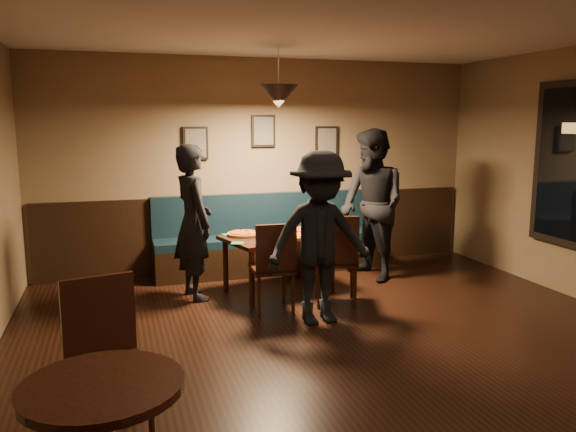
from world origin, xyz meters
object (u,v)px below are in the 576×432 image
object	(u,v)px
chair_near_right	(336,259)
cafe_chair_far	(109,365)
dining_table	(279,263)
diner_right	(372,205)
soda_glass	(337,232)
chair_near_left	(272,266)
diner_front	(320,238)
diner_left	(193,222)
tabasco_bottle	(322,228)
booth_bench	(269,235)

from	to	relation	value
chair_near_right	cafe_chair_far	xyz separation A→B (m)	(-2.35, -2.12, 0.01)
dining_table	cafe_chair_far	xyz separation A→B (m)	(-1.89, -2.76, 0.18)
diner_right	soda_glass	size ratio (longest dim) A/B	13.65
dining_table	diner_right	xyz separation A→B (m)	(1.26, 0.16, 0.61)
chair_near_left	diner_front	world-z (taller)	diner_front
diner_left	dining_table	bearing A→B (deg)	-104.53
chair_near_right	tabasco_bottle	distance (m)	0.65
tabasco_bottle	cafe_chair_far	distance (m)	3.65
diner_left	tabasco_bottle	xyz separation A→B (m)	(1.50, -0.06, -0.14)
chair_near_right	diner_right	xyz separation A→B (m)	(0.80, 0.80, 0.44)
diner_front	booth_bench	bearing A→B (deg)	85.81
soda_glass	booth_bench	bearing A→B (deg)	111.05
chair_near_right	booth_bench	bearing A→B (deg)	121.10
soda_glass	tabasco_bottle	distance (m)	0.32
diner_left	soda_glass	size ratio (longest dim) A/B	12.52
cafe_chair_far	dining_table	bearing A→B (deg)	-137.94
soda_glass	tabasco_bottle	world-z (taller)	soda_glass
diner_front	cafe_chair_far	size ratio (longest dim) A/B	1.67
booth_bench	diner_front	world-z (taller)	diner_front
diner_front	tabasco_bottle	world-z (taller)	diner_front
dining_table	chair_near_left	distance (m)	0.71
chair_near_left	booth_bench	bearing A→B (deg)	77.10
chair_near_right	cafe_chair_far	world-z (taller)	cafe_chair_far
chair_near_left	soda_glass	world-z (taller)	chair_near_left
diner_left	diner_front	world-z (taller)	diner_left
dining_table	cafe_chair_far	world-z (taller)	cafe_chair_far
dining_table	diner_left	bearing A→B (deg)	163.00
booth_bench	soda_glass	bearing A→B (deg)	-68.95
chair_near_right	diner_left	world-z (taller)	diner_left
dining_table	soda_glass	size ratio (longest dim) A/B	8.94
chair_near_left	soda_glass	bearing A→B (deg)	21.05
soda_glass	diner_left	bearing A→B (deg)	166.56
dining_table	cafe_chair_far	bearing A→B (deg)	-139.47
soda_glass	cafe_chair_far	distance (m)	3.47
diner_left	soda_glass	xyz separation A→B (m)	(1.57, -0.38, -0.13)
booth_bench	cafe_chair_far	size ratio (longest dim) A/B	2.94
chair_near_right	soda_glass	bearing A→B (deg)	85.08
diner_right	diner_front	distance (m)	1.74
dining_table	tabasco_bottle	distance (m)	0.65
chair_near_right	diner_left	bearing A→B (deg)	173.47
booth_bench	soda_glass	size ratio (longest dim) A/B	21.65
diner_front	soda_glass	bearing A→B (deg)	54.35
booth_bench	chair_near_right	distance (m)	1.55
booth_bench	tabasco_bottle	size ratio (longest dim) A/B	23.78
chair_near_right	diner_front	size ratio (longest dim) A/B	0.59
chair_near_left	diner_left	xyz separation A→B (m)	(-0.71, 0.68, 0.39)
chair_near_left	tabasco_bottle	bearing A→B (deg)	39.49
tabasco_bottle	dining_table	bearing A→B (deg)	176.78
diner_front	cafe_chair_far	distance (m)	2.59
dining_table	chair_near_right	xyz separation A→B (m)	(0.46, -0.64, 0.17)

